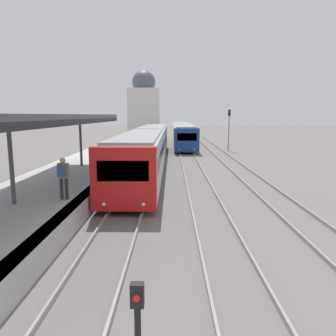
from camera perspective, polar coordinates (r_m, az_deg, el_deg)
The scene contains 7 objects.
platform_canopy at distance 13.21m, azimuth -25.97°, elevation 7.89°, with size 4.00×23.24×3.34m.
person_on_platform at distance 13.42m, azimuth -17.81°, elevation -1.17°, with size 0.40×0.40×1.66m.
train_near at distance 27.86m, azimuth -3.39°, elevation 4.07°, with size 2.71×29.52×3.02m.
train_far at distance 48.40m, azimuth 2.56°, elevation 6.19°, with size 2.68×27.59×2.90m.
signal_post_near at distance 5.35m, azimuth -5.30°, elevation -25.75°, with size 0.20×0.22×1.78m.
signal_mast_far at distance 39.09m, azimuth 10.57°, elevation 7.39°, with size 0.28×0.29×4.78m.
distant_domed_building at distance 50.97m, azimuth -4.20°, elevation 10.21°, with size 4.58×4.58×10.82m.
Camera 1 is at (1.96, -2.86, 4.17)m, focal length 35.00 mm.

